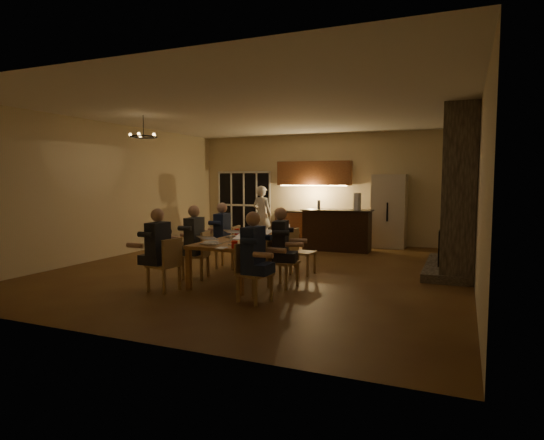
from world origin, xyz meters
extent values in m
plane|color=brown|center=(0.00, 0.00, 0.00)|extent=(9.00, 9.00, 0.00)
cube|color=#C9BD8E|center=(0.00, 4.52, 1.60)|extent=(8.00, 0.04, 3.20)
cube|color=#C9BD8E|center=(-4.02, 0.00, 1.60)|extent=(0.04, 9.00, 3.20)
cube|color=#C9BD8E|center=(4.02, 0.00, 1.60)|extent=(0.04, 9.00, 3.20)
cube|color=white|center=(0.00, 0.00, 3.22)|extent=(8.00, 9.00, 0.04)
cube|color=black|center=(-2.70, 4.47, 1.05)|extent=(1.86, 0.08, 2.10)
cube|color=#73685A|center=(3.70, 1.20, 1.60)|extent=(0.58, 2.50, 3.20)
cube|color=beige|center=(1.90, 4.15, 1.00)|extent=(0.90, 0.68, 2.00)
cube|color=#BD854B|center=(0.03, -0.83, 0.38)|extent=(1.10, 2.74, 0.75)
cube|color=black|center=(0.74, 3.01, 0.54)|extent=(1.83, 0.73, 1.08)
imported|color=silver|center=(-1.60, 3.42, 0.84)|extent=(0.68, 0.51, 1.69)
torus|color=black|center=(-2.45, -0.73, 2.75)|extent=(0.56, 0.56, 0.03)
cylinder|color=white|center=(-0.04, -1.36, 0.80)|extent=(0.09, 0.09, 0.10)
cylinder|color=white|center=(0.19, -0.30, 0.80)|extent=(0.08, 0.08, 0.10)
cylinder|color=white|center=(-0.31, -0.09, 0.80)|extent=(0.08, 0.08, 0.10)
cylinder|color=red|center=(0.40, -2.10, 0.81)|extent=(0.10, 0.10, 0.12)
cylinder|color=red|center=(-0.42, -0.44, 0.81)|extent=(0.09, 0.09, 0.12)
cylinder|color=red|center=(0.22, 0.58, 0.81)|extent=(0.08, 0.08, 0.12)
cylinder|color=#B2B2B7|center=(0.10, -1.55, 0.81)|extent=(0.07, 0.07, 0.12)
cylinder|color=#3F0F0C|center=(-0.07, 0.59, 0.81)|extent=(0.06, 0.06, 0.12)
cylinder|color=#B2B2B7|center=(0.41, -0.51, 0.81)|extent=(0.07, 0.07, 0.12)
cylinder|color=white|center=(0.39, -1.43, 0.76)|extent=(0.27, 0.27, 0.02)
cylinder|color=white|center=(-0.30, -1.65, 0.76)|extent=(0.27, 0.27, 0.02)
cylinder|color=white|center=(0.42, -0.12, 0.76)|extent=(0.26, 0.26, 0.02)
cube|color=white|center=(0.22, -2.20, 0.76)|extent=(0.16, 0.22, 0.01)
cylinder|color=#99999E|center=(0.23, 3.02, 1.20)|extent=(0.08, 0.08, 0.24)
cube|color=silver|center=(1.26, 3.02, 1.30)|extent=(0.17, 0.17, 0.43)
camera|label=1|loc=(3.79, -8.54, 1.84)|focal=30.00mm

